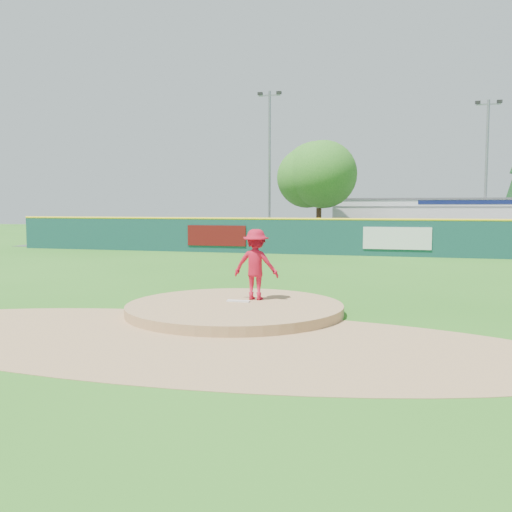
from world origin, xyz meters
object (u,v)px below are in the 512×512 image
(van, at_px, (372,235))
(pool_building_grp, at_px, (438,220))
(pitcher, at_px, (256,264))
(deciduous_tree, at_px, (319,179))
(light_pole_left, at_px, (269,160))
(playground_slide, at_px, (135,234))
(light_pole_right, at_px, (486,165))

(van, distance_m, pool_building_grp, 8.13)
(pitcher, height_order, van, pitcher)
(deciduous_tree, xyz_separation_m, light_pole_left, (-4.00, 2.00, 1.50))
(pool_building_grp, xyz_separation_m, light_pole_left, (-12.00, -4.99, 4.39))
(light_pole_left, bearing_deg, deciduous_tree, -26.57)
(van, bearing_deg, deciduous_tree, 71.83)
(pitcher, relative_size, van, 0.34)
(van, bearing_deg, playground_slide, 75.48)
(pitcher, distance_m, van, 24.49)
(deciduous_tree, bearing_deg, pitcher, -84.49)
(playground_slide, bearing_deg, van, 7.82)
(pitcher, distance_m, playground_slide, 26.89)
(playground_slide, distance_m, light_pole_left, 11.03)
(pitcher, xyz_separation_m, van, (1.21, 24.46, -0.40))
(light_pole_right, bearing_deg, pitcher, -107.08)
(van, relative_size, deciduous_tree, 0.75)
(light_pole_right, bearing_deg, pool_building_grp, 135.05)
(playground_slide, distance_m, deciduous_tree, 13.51)
(light_pole_left, xyz_separation_m, light_pole_right, (15.00, 2.00, -0.51))
(van, height_order, playground_slide, van)
(van, bearing_deg, light_pole_left, 54.65)
(light_pole_left, bearing_deg, van, -13.01)
(pitcher, distance_m, pool_building_grp, 31.71)
(van, distance_m, playground_slide, 16.51)
(light_pole_left, bearing_deg, playground_slide, -155.66)
(van, xyz_separation_m, light_pole_left, (-7.54, 1.74, 5.26))
(pool_building_grp, height_order, deciduous_tree, deciduous_tree)
(pool_building_grp, bearing_deg, playground_slide, -156.66)
(deciduous_tree, xyz_separation_m, light_pole_right, (11.00, 4.00, 0.99))
(pitcher, distance_m, light_pole_left, 27.39)
(pitcher, bearing_deg, deciduous_tree, -83.30)
(playground_slide, height_order, light_pole_left, light_pole_left)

